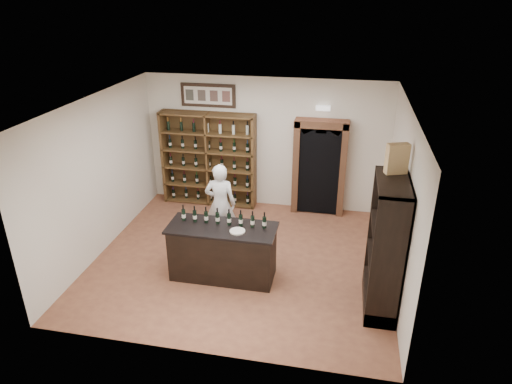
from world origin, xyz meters
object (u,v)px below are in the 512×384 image
wine_crate (397,159)px  counter_bottle_0 (184,215)px  wine_shelf (209,159)px  tasting_counter (223,252)px  side_cabinet (385,266)px  shopkeeper (220,204)px

wine_crate → counter_bottle_0: bearing=159.3°
wine_shelf → counter_bottle_0: 2.86m
tasting_counter → side_cabinet: bearing=-6.3°
side_cabinet → shopkeeper: bearing=154.3°
counter_bottle_0 → side_cabinet: (3.44, -0.40, -0.35)m
counter_bottle_0 → tasting_counter: bearing=-8.1°
tasting_counter → counter_bottle_0: (-0.72, 0.10, 0.61)m
shopkeeper → wine_crate: wine_crate is taller
wine_crate → side_cabinet: bearing=-109.5°
wine_shelf → wine_crate: (3.83, -2.91, 1.33)m
counter_bottle_0 → shopkeeper: bearing=71.3°
shopkeeper → wine_crate: bearing=154.3°
counter_bottle_0 → wine_crate: bearing=-1.4°
wine_shelf → shopkeeper: bearing=-67.0°
tasting_counter → side_cabinet: 2.75m
wine_shelf → side_cabinet: (3.82, -3.23, -0.35)m
tasting_counter → counter_bottle_0: size_ratio=6.27×
side_cabinet → wine_crate: size_ratio=4.75×
side_cabinet → wine_crate: bearing=89.8°
counter_bottle_0 → side_cabinet: bearing=-6.7°
wine_shelf → wine_crate: bearing=-37.3°
wine_crate → shopkeeper: bearing=140.1°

